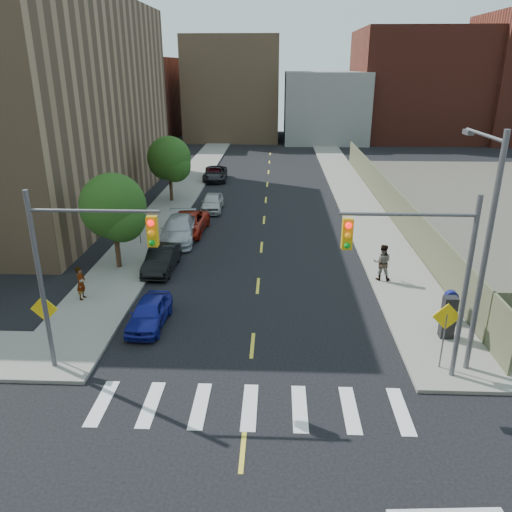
# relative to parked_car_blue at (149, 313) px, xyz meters

# --- Properties ---
(ground) EXTENTS (160.00, 160.00, 0.00)m
(ground) POSITION_rel_parked_car_blue_xyz_m (4.67, -9.55, -0.62)
(ground) COLOR black
(ground) RESTS_ON ground
(sidewalk_nw) EXTENTS (3.50, 73.00, 0.15)m
(sidewalk_nw) POSITION_rel_parked_car_blue_xyz_m (-3.08, 31.95, -0.55)
(sidewalk_nw) COLOR gray
(sidewalk_nw) RESTS_ON ground
(sidewalk_ne) EXTENTS (3.50, 73.00, 0.15)m
(sidewalk_ne) POSITION_rel_parked_car_blue_xyz_m (12.42, 31.95, -0.55)
(sidewalk_ne) COLOR gray
(sidewalk_ne) RESTS_ON ground
(fence_north) EXTENTS (0.12, 44.00, 2.50)m
(fence_north) POSITION_rel_parked_car_blue_xyz_m (14.27, 18.45, 0.63)
(fence_north) COLOR #565C40
(fence_north) RESTS_ON ground
(bg_bldg_west) EXTENTS (14.00, 18.00, 12.00)m
(bg_bldg_west) POSITION_rel_parked_car_blue_xyz_m (-17.33, 60.45, 5.38)
(bg_bldg_west) COLOR #592319
(bg_bldg_west) RESTS_ON ground
(bg_bldg_midwest) EXTENTS (14.00, 16.00, 15.00)m
(bg_bldg_midwest) POSITION_rel_parked_car_blue_xyz_m (-1.33, 62.45, 6.88)
(bg_bldg_midwest) COLOR #8C6B4C
(bg_bldg_midwest) RESTS_ON ground
(bg_bldg_center) EXTENTS (12.00, 16.00, 10.00)m
(bg_bldg_center) POSITION_rel_parked_car_blue_xyz_m (12.67, 60.45, 4.38)
(bg_bldg_center) COLOR gray
(bg_bldg_center) RESTS_ON ground
(bg_bldg_east) EXTENTS (18.00, 18.00, 16.00)m
(bg_bldg_east) POSITION_rel_parked_car_blue_xyz_m (26.67, 62.45, 7.38)
(bg_bldg_east) COLOR #592319
(bg_bldg_east) RESTS_ON ground
(signal_nw) EXTENTS (4.59, 0.30, 7.00)m
(signal_nw) POSITION_rel_parked_car_blue_xyz_m (-1.32, -3.55, 3.90)
(signal_nw) COLOR #59595E
(signal_nw) RESTS_ON ground
(signal_ne) EXTENTS (4.59, 0.30, 7.00)m
(signal_ne) POSITION_rel_parked_car_blue_xyz_m (10.65, -3.55, 3.90)
(signal_ne) COLOR #59595E
(signal_ne) RESTS_ON ground
(streetlight_ne) EXTENTS (0.25, 3.70, 9.00)m
(streetlight_ne) POSITION_rel_parked_car_blue_xyz_m (12.87, -2.65, 4.59)
(streetlight_ne) COLOR #59595E
(streetlight_ne) RESTS_ON ground
(warn_sign_nw) EXTENTS (1.06, 0.06, 2.83)m
(warn_sign_nw) POSITION_rel_parked_car_blue_xyz_m (-3.13, -3.05, 1.37)
(warn_sign_nw) COLOR #59595E
(warn_sign_nw) RESTS_ON ground
(warn_sign_ne) EXTENTS (1.06, 0.06, 2.83)m
(warn_sign_ne) POSITION_rel_parked_car_blue_xyz_m (11.87, -3.05, 1.37)
(warn_sign_ne) COLOR #59595E
(warn_sign_ne) RESTS_ON ground
(warn_sign_midwest) EXTENTS (1.06, 0.06, 2.83)m
(warn_sign_midwest) POSITION_rel_parked_car_blue_xyz_m (-3.13, 10.45, 1.37)
(warn_sign_midwest) COLOR #59595E
(warn_sign_midwest) RESTS_ON ground
(tree_west_near) EXTENTS (3.66, 3.64, 5.52)m
(tree_west_near) POSITION_rel_parked_car_blue_xyz_m (-3.34, 6.49, 2.85)
(tree_west_near) COLOR #332114
(tree_west_near) RESTS_ON ground
(tree_west_far) EXTENTS (3.66, 3.64, 5.52)m
(tree_west_far) POSITION_rel_parked_car_blue_xyz_m (-3.34, 21.49, 2.85)
(tree_west_far) COLOR #332114
(tree_west_far) RESTS_ON ground
(parked_car_blue) EXTENTS (1.60, 3.72, 1.25)m
(parked_car_blue) POSITION_rel_parked_car_blue_xyz_m (0.00, 0.00, 0.00)
(parked_car_blue) COLOR navy
(parked_car_blue) RESTS_ON ground
(parked_car_black) EXTENTS (1.55, 4.16, 1.36)m
(parked_car_black) POSITION_rel_parked_car_blue_xyz_m (-0.83, 6.37, 0.05)
(parked_car_black) COLOR black
(parked_car_black) RESTS_ON ground
(parked_car_red) EXTENTS (2.64, 5.21, 1.41)m
(parked_car_red) POSITION_rel_parked_car_blue_xyz_m (-0.52, 13.03, 0.08)
(parked_car_red) COLOR #9D1D0F
(parked_car_red) RESTS_ON ground
(parked_car_silver) EXTENTS (2.47, 5.48, 1.56)m
(parked_car_silver) POSITION_rel_parked_car_blue_xyz_m (-0.83, 11.50, 0.15)
(parked_car_silver) COLOR #AEB1B6
(parked_car_silver) RESTS_ON ground
(parked_car_white) EXTENTS (1.68, 4.07, 1.38)m
(parked_car_white) POSITION_rel_parked_car_blue_xyz_m (0.47, 18.87, 0.06)
(parked_car_white) COLOR #BABABA
(parked_car_white) RESTS_ON ground
(parked_car_maroon) EXTENTS (1.38, 3.72, 1.22)m
(parked_car_maroon) POSITION_rel_parked_car_blue_xyz_m (-0.83, 30.55, -0.02)
(parked_car_maroon) COLOR #3A0B12
(parked_car_maroon) RESTS_ON ground
(parked_car_grey) EXTENTS (2.50, 5.02, 1.37)m
(parked_car_grey) POSITION_rel_parked_car_blue_xyz_m (-0.63, 30.11, 0.06)
(parked_car_grey) COLOR black
(parked_car_grey) RESTS_ON ground
(mailbox) EXTENTS (0.61, 0.47, 1.45)m
(mailbox) POSITION_rel_parked_car_blue_xyz_m (13.37, 0.74, 0.23)
(mailbox) COLOR #0F145A
(mailbox) RESTS_ON sidewalk_ne
(payphone) EXTENTS (0.55, 0.45, 1.85)m
(payphone) POSITION_rel_parked_car_blue_xyz_m (12.80, -0.76, 0.45)
(payphone) COLOR black
(payphone) RESTS_ON sidewalk_ne
(pedestrian_west) EXTENTS (0.44, 0.64, 1.68)m
(pedestrian_west) POSITION_rel_parked_car_blue_xyz_m (-3.88, 2.25, 0.36)
(pedestrian_west) COLOR gray
(pedestrian_west) RESTS_ON sidewalk_nw
(pedestrian_east) EXTENTS (1.06, 0.89, 1.98)m
(pedestrian_east) POSITION_rel_parked_car_blue_xyz_m (11.22, 5.23, 0.51)
(pedestrian_east) COLOR gray
(pedestrian_east) RESTS_ON sidewalk_ne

